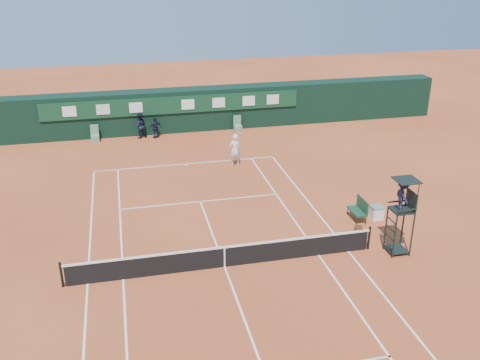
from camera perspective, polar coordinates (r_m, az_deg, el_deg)
The scene contains 14 objects.
ground at distance 22.37m, azimuth -1.65°, elevation -9.23°, with size 90.00×90.00×0.00m, color #BF562D.
court_lines at distance 22.36m, azimuth -1.65°, elevation -9.22°, with size 11.05×23.85×0.01m.
tennis_net at distance 22.10m, azimuth -1.67°, elevation -8.12°, with size 12.90×0.10×1.10m.
back_wall at distance 38.88m, azimuth -7.19°, elevation 7.39°, with size 40.00×1.65×3.00m.
linesman_chair_left at distance 37.91m, azimuth -15.20°, elevation 4.45°, with size 0.55×0.50×1.15m.
linesman_chair_right at distance 38.72m, azimuth -0.24°, elevation 5.67°, with size 0.55×0.50×1.15m.
umpire_chair at distance 23.18m, azimuth 16.95°, elevation -2.16°, with size 0.96×0.95×3.42m.
player_bench at distance 26.40m, azimuth 12.62°, elevation -2.98°, with size 0.56×1.20×1.10m.
tennis_bag at distance 25.25m, azimuth 12.57°, elevation -5.40°, with size 0.33×0.75×0.28m, color black.
cooler at distance 26.82m, azimuth 14.35°, elevation -3.36°, with size 0.57×0.57×0.65m.
tennis_ball at distance 31.93m, azimuth -3.62°, elevation 1.17°, with size 0.07×0.07×0.07m, color yellow.
player at distance 32.20m, azimuth -0.55°, elevation 3.23°, with size 0.72×0.47×1.98m, color white.
ball_kid_left at distance 37.77m, azimuth -10.62°, elevation 5.72°, with size 0.86×0.67×1.78m, color black.
ball_kid_right at distance 37.60m, azimuth -9.00°, elevation 5.52°, with size 0.87×0.36×1.49m, color black.
Camera 1 is at (-3.60, -18.53, 12.01)m, focal length 40.00 mm.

